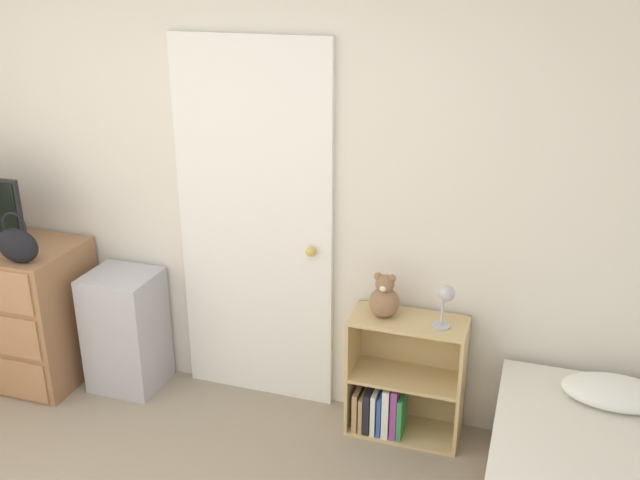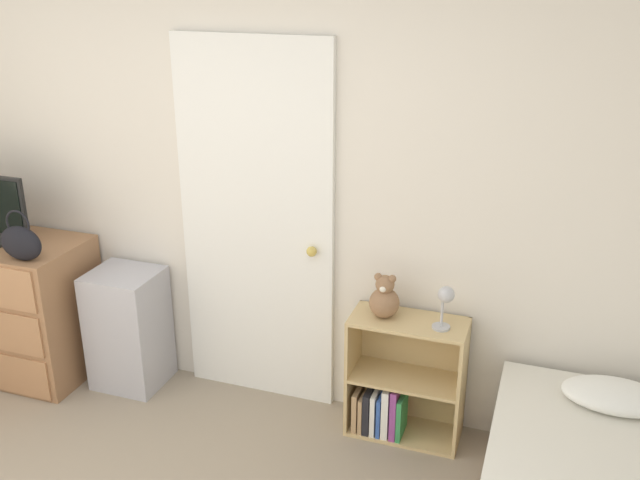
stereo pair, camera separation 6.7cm
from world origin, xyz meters
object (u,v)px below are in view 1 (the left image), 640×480
object	(u,v)px
handbag	(17,245)
dresser	(9,309)
storage_bin	(126,330)
teddy_bear	(384,298)
desk_lamp	(446,299)
bookshelf	(398,387)

from	to	relation	value
handbag	dresser	bearing A→B (deg)	149.29
handbag	storage_bin	xyz separation A→B (m)	(0.43, 0.28, -0.60)
dresser	teddy_bear	world-z (taller)	teddy_bear
dresser	handbag	world-z (taller)	handbag
storage_bin	desk_lamp	distance (m)	1.91
bookshelf	teddy_bear	world-z (taller)	teddy_bear
dresser	bookshelf	distance (m)	2.37
handbag	desk_lamp	xyz separation A→B (m)	(2.27, 0.29, -0.11)
bookshelf	teddy_bear	distance (m)	0.52
teddy_bear	desk_lamp	xyz separation A→B (m)	(0.31, -0.04, 0.06)
storage_bin	teddy_bear	distance (m)	1.59
dresser	bookshelf	bearing A→B (deg)	3.40
handbag	teddy_bear	size ratio (longest dim) A/B	1.22
storage_bin	bookshelf	bearing A→B (deg)	1.57
storage_bin	desk_lamp	size ratio (longest dim) A/B	3.05
teddy_bear	storage_bin	bearing A→B (deg)	-178.49
dresser	bookshelf	xyz separation A→B (m)	(2.37, 0.14, -0.16)
desk_lamp	dresser	bearing A→B (deg)	-177.81
handbag	storage_bin	distance (m)	0.79
handbag	teddy_bear	distance (m)	2.00
handbag	desk_lamp	bearing A→B (deg)	7.15
teddy_bear	desk_lamp	world-z (taller)	teddy_bear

